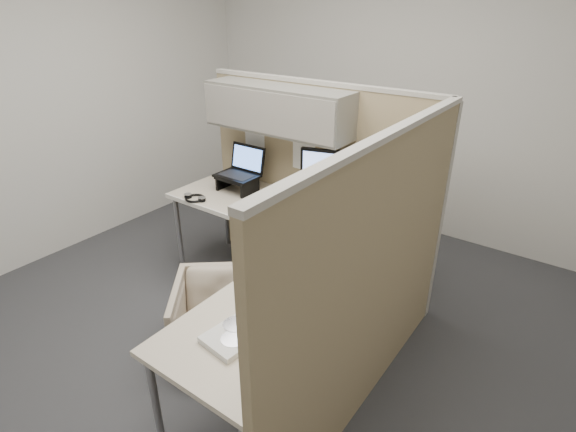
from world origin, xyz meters
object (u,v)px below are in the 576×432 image
Objects in this scene: desk at (280,246)px; office_chair at (222,316)px; monitor_left at (330,176)px; keyboard at (304,228)px.

office_chair is at bearing -110.83° from desk.
desk is 4.29× the size of monitor_left.
office_chair is at bearing -86.29° from keyboard.
office_chair is 1.21× the size of keyboard.
monitor_left reaches higher than desk.
monitor_left is (0.01, 0.59, 0.32)m from desk.
keyboard is at bearing 32.62° from office_chair.
keyboard is at bearing -100.93° from monitor_left.
office_chair is at bearing -116.17° from monitor_left.
desk is 0.67m from monitor_left.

